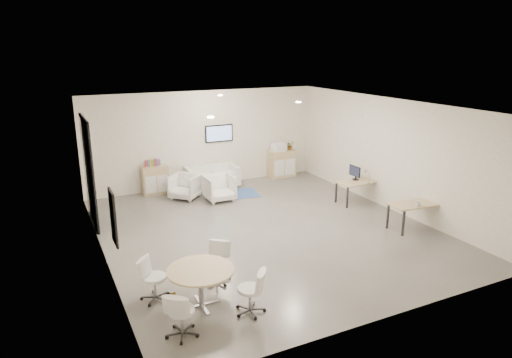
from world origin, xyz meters
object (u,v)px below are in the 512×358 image
object	(u,v)px
desk_rear	(358,183)
desk_front	(414,206)
sideboard_left	(155,180)
armchair_left	(185,185)
armchair_right	(219,187)
sideboard_right	(282,164)
loveseat	(212,178)
round_table	(201,273)

from	to	relation	value
desk_rear	desk_front	size ratio (longest dim) A/B	0.99
sideboard_left	desk_front	size ratio (longest dim) A/B	0.67
armchair_left	armchair_right	xyz separation A→B (m)	(0.89, -0.65, 0.01)
armchair_left	sideboard_right	bearing A→B (deg)	57.75
loveseat	armchair_left	distance (m)	1.35
sideboard_right	armchair_right	world-z (taller)	sideboard_right
armchair_right	desk_front	world-z (taller)	armchair_right
sideboard_right	desk_rear	world-z (taller)	sideboard_right
round_table	armchair_left	bearing A→B (deg)	75.16
loveseat	round_table	size ratio (longest dim) A/B	1.43
sideboard_left	desk_rear	distance (m)	6.40
sideboard_left	armchair_right	distance (m)	2.23
sideboard_right	armchair_left	bearing A→B (deg)	-167.56
loveseat	armchair_left	world-z (taller)	armchair_left
loveseat	desk_rear	world-z (taller)	loveseat
desk_front	round_table	world-z (taller)	round_table
armchair_right	desk_rear	world-z (taller)	armchair_right
loveseat	desk_front	xyz separation A→B (m)	(3.44, -5.66, 0.27)
desk_rear	desk_front	bearing A→B (deg)	-95.90
sideboard_right	round_table	distance (m)	8.89
sideboard_left	desk_front	world-z (taller)	sideboard_left
desk_front	round_table	distance (m)	6.32
sideboard_left	armchair_left	size ratio (longest dim) A/B	1.09
loveseat	desk_rear	distance (m)	4.82
sideboard_right	armchair_left	distance (m)	4.02
armchair_left	desk_front	distance (m)	6.77
sideboard_left	armchair_right	world-z (taller)	sideboard_left
sideboard_left	sideboard_right	xyz separation A→B (m)	(4.64, -0.02, 0.03)
sideboard_left	desk_rear	xyz separation A→B (m)	(5.32, -3.56, 0.15)
round_table	sideboard_right	bearing A→B (deg)	51.49
loveseat	armchair_left	xyz separation A→B (m)	(-1.16, -0.69, 0.07)
sideboard_right	desk_front	xyz separation A→B (m)	(0.68, -5.83, 0.13)
armchair_left	desk_front	xyz separation A→B (m)	(4.60, -4.97, 0.19)
sideboard_left	desk_rear	size ratio (longest dim) A/B	0.67
sideboard_left	armchair_left	xyz separation A→B (m)	(0.72, -0.89, -0.03)
sideboard_left	armchair_left	bearing A→B (deg)	-51.12
desk_front	round_table	size ratio (longest dim) A/B	1.13
sideboard_right	desk_front	size ratio (longest dim) A/B	0.71
armchair_right	sideboard_left	bearing A→B (deg)	136.53
sideboard_left	round_table	size ratio (longest dim) A/B	0.75
sideboard_right	loveseat	distance (m)	2.77
loveseat	desk_front	world-z (taller)	loveseat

